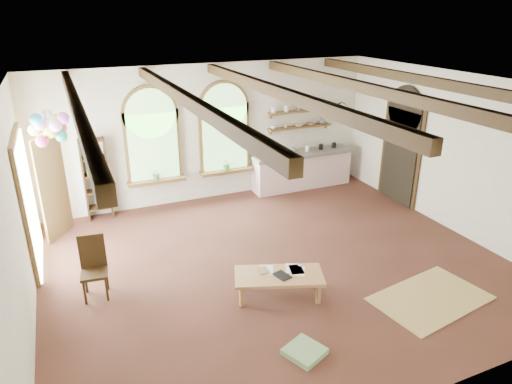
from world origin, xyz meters
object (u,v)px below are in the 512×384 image
kitchen_counter (302,169)px  balloon_cluster (50,128)px  side_chair (95,280)px  coffee_table (279,277)px

kitchen_counter → balloon_cluster: 6.07m
side_chair → balloon_cluster: (-0.32, 2.08, 2.04)m
kitchen_counter → coffee_table: 4.96m
kitchen_counter → side_chair: side_chair is taller
kitchen_counter → side_chair: (-5.38, -2.98, -0.18)m
kitchen_counter → side_chair: size_ratio=2.61×
coffee_table → balloon_cluster: bearing=132.7°
balloon_cluster → side_chair: bearing=-81.2°
coffee_table → side_chair: bearing=156.3°
kitchen_counter → coffee_table: bearing=-123.0°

